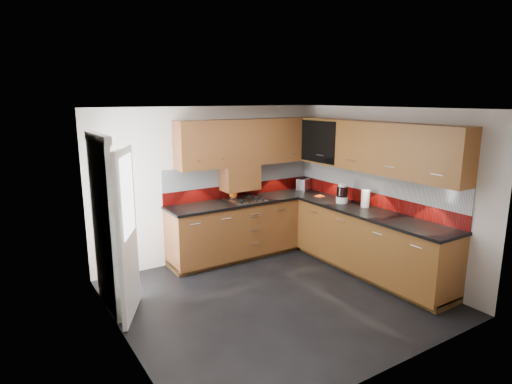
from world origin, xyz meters
TOP-DOWN VIEW (x-y plane):
  - room at (0.00, 0.00)m, footprint 4.00×3.80m
  - base_cabinets at (1.07, 0.72)m, footprint 2.70×3.20m
  - countertop at (1.05, 0.70)m, footprint 2.72×3.22m
  - backsplash at (1.28, 0.93)m, footprint 2.70×3.20m
  - upper_cabinets at (1.23, 0.78)m, footprint 2.50×3.20m
  - extractor_hood at (0.45, 1.64)m, footprint 0.60×0.33m
  - glass_cabinet at (1.71, 1.07)m, footprint 0.32×0.80m
  - back_door at (-1.78, 0.75)m, footprint 0.42×1.19m
  - gas_hob at (0.45, 1.47)m, footprint 0.56×0.49m
  - utensil_pot at (0.34, 1.67)m, footprint 0.13×0.13m
  - toaster at (1.75, 1.62)m, footprint 0.33×0.27m
  - food_processor at (1.61, 0.52)m, footprint 0.18×0.18m
  - paper_towel at (1.72, 0.15)m, footprint 0.13×0.13m
  - orange_cloth at (1.60, 1.03)m, footprint 0.14×0.12m

SIDE VIEW (x-z plane):
  - base_cabinets at x=1.07m, z-range -0.04..0.91m
  - countertop at x=1.05m, z-range 0.90..0.94m
  - orange_cloth at x=1.60m, z-range 0.94..0.95m
  - gas_hob at x=0.45m, z-range 0.93..0.98m
  - back_door at x=-1.78m, z-range 0.01..2.05m
  - toaster at x=1.75m, z-range 0.94..1.14m
  - utensil_pot at x=0.34m, z-range 0.81..1.26m
  - paper_towel at x=1.72m, z-range 0.94..1.20m
  - food_processor at x=1.61m, z-range 0.93..1.22m
  - backsplash at x=1.28m, z-range 0.94..1.48m
  - extractor_hood at x=0.45m, z-range 1.08..1.48m
  - room at x=0.00m, z-range 0.18..2.82m
  - upper_cabinets at x=1.23m, z-range 1.48..2.20m
  - glass_cabinet at x=1.71m, z-range 1.54..2.20m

